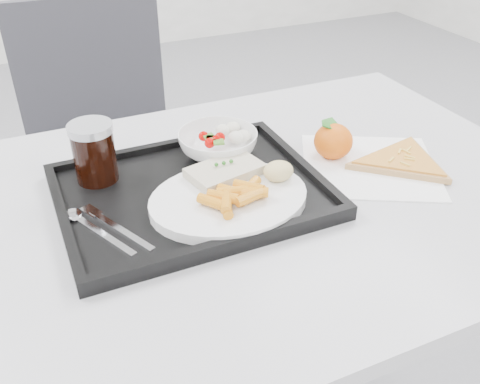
{
  "coord_description": "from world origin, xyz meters",
  "views": [
    {
      "loc": [
        -0.32,
        -0.42,
        1.27
      ],
      "look_at": [
        -0.0,
        0.28,
        0.77
      ],
      "focal_mm": 40.0,
      "sensor_mm": 36.0,
      "label": 1
    }
  ],
  "objects_px": {
    "dinner_plate": "(229,200)",
    "cola_glass": "(94,151)",
    "salad_bowl": "(218,144)",
    "chair": "(107,143)",
    "tangerine": "(333,141)",
    "pizza_slice": "(402,161)",
    "tray": "(191,193)",
    "table": "(237,226)"
  },
  "relations": [
    {
      "from": "salad_bowl",
      "to": "tangerine",
      "type": "xyz_separation_m",
      "value": [
        0.21,
        -0.08,
        -0.0
      ]
    },
    {
      "from": "salad_bowl",
      "to": "chair",
      "type": "bearing_deg",
      "value": 101.93
    },
    {
      "from": "dinner_plate",
      "to": "pizza_slice",
      "type": "xyz_separation_m",
      "value": [
        0.36,
        0.0,
        -0.01
      ]
    },
    {
      "from": "tangerine",
      "to": "cola_glass",
      "type": "bearing_deg",
      "value": 169.44
    },
    {
      "from": "table",
      "to": "tray",
      "type": "xyz_separation_m",
      "value": [
        -0.07,
        0.03,
        0.08
      ]
    },
    {
      "from": "dinner_plate",
      "to": "table",
      "type": "bearing_deg",
      "value": 50.61
    },
    {
      "from": "table",
      "to": "cola_glass",
      "type": "xyz_separation_m",
      "value": [
        -0.21,
        0.13,
        0.14
      ]
    },
    {
      "from": "dinner_plate",
      "to": "tangerine",
      "type": "bearing_deg",
      "value": 18.79
    },
    {
      "from": "pizza_slice",
      "to": "cola_glass",
      "type": "bearing_deg",
      "value": 163.03
    },
    {
      "from": "tray",
      "to": "tangerine",
      "type": "height_order",
      "value": "tangerine"
    },
    {
      "from": "salad_bowl",
      "to": "tangerine",
      "type": "relative_size",
      "value": 1.57
    },
    {
      "from": "chair",
      "to": "dinner_plate",
      "type": "bearing_deg",
      "value": -84.33
    },
    {
      "from": "cola_glass",
      "to": "dinner_plate",
      "type": "bearing_deg",
      "value": -43.11
    },
    {
      "from": "salad_bowl",
      "to": "cola_glass",
      "type": "xyz_separation_m",
      "value": [
        -0.23,
        0.01,
        0.03
      ]
    },
    {
      "from": "tray",
      "to": "cola_glass",
      "type": "height_order",
      "value": "cola_glass"
    },
    {
      "from": "salad_bowl",
      "to": "tangerine",
      "type": "height_order",
      "value": "tangerine"
    },
    {
      "from": "dinner_plate",
      "to": "tangerine",
      "type": "height_order",
      "value": "tangerine"
    },
    {
      "from": "table",
      "to": "pizza_slice",
      "type": "height_order",
      "value": "pizza_slice"
    },
    {
      "from": "table",
      "to": "dinner_plate",
      "type": "xyz_separation_m",
      "value": [
        -0.03,
        -0.04,
        0.09
      ]
    },
    {
      "from": "dinner_plate",
      "to": "pizza_slice",
      "type": "height_order",
      "value": "dinner_plate"
    },
    {
      "from": "dinner_plate",
      "to": "salad_bowl",
      "type": "distance_m",
      "value": 0.17
    },
    {
      "from": "cola_glass",
      "to": "tangerine",
      "type": "height_order",
      "value": "cola_glass"
    },
    {
      "from": "chair",
      "to": "tray",
      "type": "bearing_deg",
      "value": -87.43
    },
    {
      "from": "cola_glass",
      "to": "pizza_slice",
      "type": "bearing_deg",
      "value": -16.97
    },
    {
      "from": "cola_glass",
      "to": "tangerine",
      "type": "distance_m",
      "value": 0.45
    },
    {
      "from": "dinner_plate",
      "to": "tangerine",
      "type": "distance_m",
      "value": 0.27
    },
    {
      "from": "salad_bowl",
      "to": "pizza_slice",
      "type": "bearing_deg",
      "value": -26.95
    },
    {
      "from": "salad_bowl",
      "to": "tangerine",
      "type": "bearing_deg",
      "value": -19.84
    },
    {
      "from": "chair",
      "to": "cola_glass",
      "type": "xyz_separation_m",
      "value": [
        -0.11,
        -0.57,
        0.28
      ]
    },
    {
      "from": "table",
      "to": "pizza_slice",
      "type": "bearing_deg",
      "value": -5.68
    },
    {
      "from": "table",
      "to": "dinner_plate",
      "type": "bearing_deg",
      "value": -129.39
    },
    {
      "from": "dinner_plate",
      "to": "salad_bowl",
      "type": "bearing_deg",
      "value": 73.75
    },
    {
      "from": "dinner_plate",
      "to": "cola_glass",
      "type": "distance_m",
      "value": 0.25
    },
    {
      "from": "dinner_plate",
      "to": "cola_glass",
      "type": "xyz_separation_m",
      "value": [
        -0.18,
        0.17,
        0.05
      ]
    },
    {
      "from": "dinner_plate",
      "to": "salad_bowl",
      "type": "height_order",
      "value": "salad_bowl"
    },
    {
      "from": "table",
      "to": "tray",
      "type": "bearing_deg",
      "value": 158.58
    },
    {
      "from": "chair",
      "to": "tray",
      "type": "distance_m",
      "value": 0.71
    },
    {
      "from": "cola_glass",
      "to": "tangerine",
      "type": "relative_size",
      "value": 1.12
    },
    {
      "from": "pizza_slice",
      "to": "dinner_plate",
      "type": "bearing_deg",
      "value": -179.37
    },
    {
      "from": "tangerine",
      "to": "pizza_slice",
      "type": "relative_size",
      "value": 0.35
    },
    {
      "from": "dinner_plate",
      "to": "cola_glass",
      "type": "relative_size",
      "value": 2.5
    },
    {
      "from": "dinner_plate",
      "to": "tray",
      "type": "bearing_deg",
      "value": 123.2
    }
  ]
}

